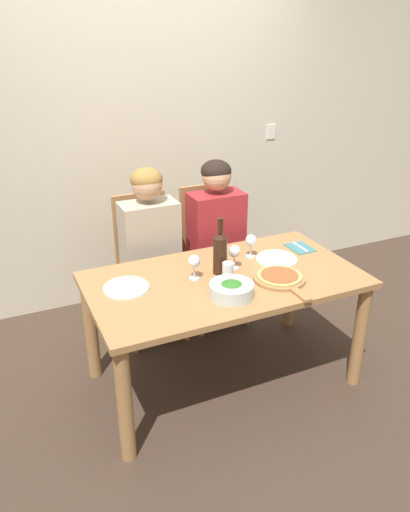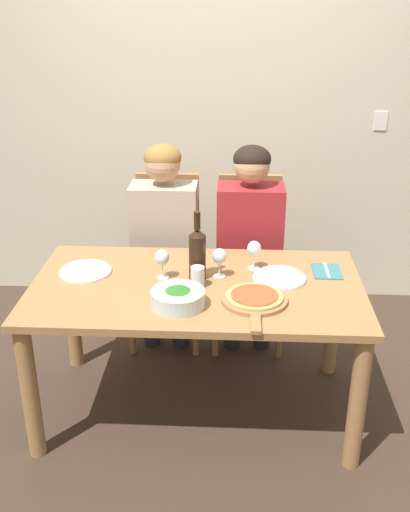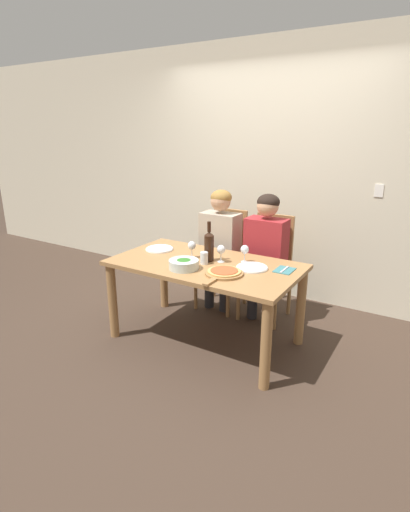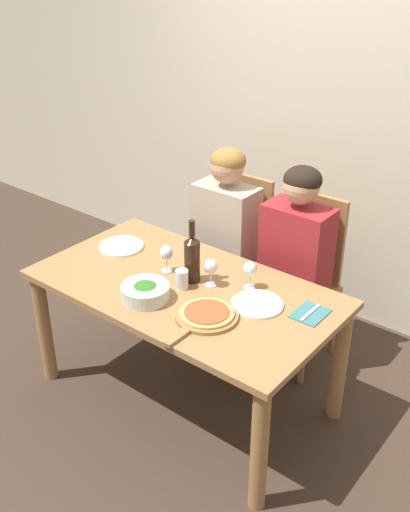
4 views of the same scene
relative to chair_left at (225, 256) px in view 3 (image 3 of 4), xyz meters
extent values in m
plane|color=#3D2D23|center=(0.23, -0.77, -0.54)|extent=(40.00, 40.00, 0.00)
cube|color=beige|center=(0.23, 0.60, 0.81)|extent=(10.00, 0.05, 2.70)
cube|color=white|center=(1.33, 0.57, 0.71)|extent=(0.08, 0.01, 0.12)
cube|color=#9E7042|center=(0.23, -0.77, 0.17)|extent=(1.59, 0.87, 0.04)
cylinder|color=#9E7042|center=(-0.50, -1.15, -0.19)|extent=(0.08, 0.08, 0.69)
cylinder|color=#9E7042|center=(0.97, -1.15, -0.19)|extent=(0.08, 0.08, 0.69)
cylinder|color=#9E7042|center=(-0.50, -0.40, -0.19)|extent=(0.08, 0.08, 0.69)
cylinder|color=#9E7042|center=(0.97, -0.40, -0.19)|extent=(0.08, 0.08, 0.69)
cube|color=#9E7042|center=(0.00, -0.08, -0.09)|extent=(0.42, 0.42, 0.04)
cube|color=#9E7042|center=(0.00, 0.11, 0.20)|extent=(0.38, 0.03, 0.54)
cylinder|color=#9E7042|center=(-0.19, -0.27, -0.32)|extent=(0.04, 0.04, 0.43)
cylinder|color=#9E7042|center=(0.19, -0.27, -0.32)|extent=(0.04, 0.04, 0.43)
cylinder|color=#9E7042|center=(-0.19, 0.11, -0.32)|extent=(0.04, 0.04, 0.43)
cylinder|color=#9E7042|center=(0.19, 0.11, -0.32)|extent=(0.04, 0.04, 0.43)
cube|color=#9E7042|center=(0.50, -0.08, -0.09)|extent=(0.42, 0.42, 0.04)
cube|color=#9E7042|center=(0.50, 0.11, 0.20)|extent=(0.38, 0.03, 0.54)
cylinder|color=#9E7042|center=(0.31, -0.27, -0.32)|extent=(0.04, 0.04, 0.43)
cylinder|color=#9E7042|center=(0.69, -0.27, -0.32)|extent=(0.04, 0.04, 0.43)
cylinder|color=#9E7042|center=(0.31, 0.11, -0.32)|extent=(0.04, 0.04, 0.43)
cylinder|color=#9E7042|center=(0.69, 0.11, -0.32)|extent=(0.04, 0.04, 0.43)
cylinder|color=#28282D|center=(-0.09, -0.16, -0.30)|extent=(0.10, 0.10, 0.47)
cylinder|color=#28282D|center=(0.09, -0.16, -0.30)|extent=(0.10, 0.10, 0.47)
cube|color=tan|center=(0.00, -0.10, 0.20)|extent=(0.38, 0.22, 0.54)
cylinder|color=tan|center=(-0.20, -0.35, 0.05)|extent=(0.07, 0.31, 0.14)
cylinder|color=tan|center=(0.20, -0.35, 0.05)|extent=(0.07, 0.31, 0.14)
sphere|color=tan|center=(0.00, -0.10, 0.59)|extent=(0.20, 0.20, 0.20)
ellipsoid|color=olive|center=(0.00, -0.09, 0.63)|extent=(0.21, 0.21, 0.15)
cylinder|color=#28282D|center=(0.41, -0.16, -0.30)|extent=(0.10, 0.10, 0.47)
cylinder|color=#28282D|center=(0.59, -0.16, -0.30)|extent=(0.10, 0.10, 0.47)
cube|color=maroon|center=(0.50, -0.10, 0.20)|extent=(0.38, 0.22, 0.54)
cylinder|color=maroon|center=(0.30, -0.35, 0.05)|extent=(0.07, 0.31, 0.14)
cylinder|color=maroon|center=(0.70, -0.35, 0.05)|extent=(0.07, 0.31, 0.14)
sphere|color=tan|center=(0.50, -0.10, 0.59)|extent=(0.20, 0.20, 0.20)
ellipsoid|color=black|center=(0.50, -0.09, 0.63)|extent=(0.21, 0.21, 0.15)
cylinder|color=black|center=(0.23, -0.71, 0.30)|extent=(0.08, 0.08, 0.22)
cone|color=black|center=(0.23, -0.71, 0.43)|extent=(0.08, 0.08, 0.03)
cylinder|color=black|center=(0.23, -0.71, 0.49)|extent=(0.03, 0.03, 0.09)
cylinder|color=silver|center=(0.16, -0.99, 0.23)|extent=(0.24, 0.24, 0.07)
ellipsoid|color=#2D6B23|center=(0.16, -0.99, 0.23)|extent=(0.20, 0.20, 0.08)
cylinder|color=white|center=(-0.33, -0.67, 0.19)|extent=(0.26, 0.26, 0.01)
torus|color=white|center=(-0.33, -0.67, 0.20)|extent=(0.25, 0.25, 0.02)
cylinder|color=white|center=(0.63, -0.70, 0.19)|extent=(0.26, 0.26, 0.01)
torus|color=white|center=(0.63, -0.70, 0.20)|extent=(0.25, 0.25, 0.02)
cylinder|color=#9E7042|center=(0.50, -0.93, 0.20)|extent=(0.30, 0.30, 0.02)
cube|color=#9E7042|center=(0.50, -1.15, 0.20)|extent=(0.04, 0.14, 0.02)
cylinder|color=tan|center=(0.50, -0.93, 0.21)|extent=(0.26, 0.26, 0.01)
cylinder|color=#AD4C28|center=(0.50, -0.93, 0.22)|extent=(0.21, 0.21, 0.01)
cylinder|color=silver|center=(0.06, -0.72, 0.19)|extent=(0.06, 0.06, 0.01)
cylinder|color=silver|center=(0.06, -0.72, 0.23)|extent=(0.01, 0.01, 0.07)
ellipsoid|color=silver|center=(0.06, -0.72, 0.30)|extent=(0.07, 0.07, 0.08)
ellipsoid|color=maroon|center=(0.06, -0.72, 0.29)|extent=(0.06, 0.06, 0.03)
cylinder|color=silver|center=(0.51, -0.58, 0.19)|extent=(0.06, 0.06, 0.01)
cylinder|color=silver|center=(0.51, -0.58, 0.23)|extent=(0.01, 0.01, 0.07)
ellipsoid|color=silver|center=(0.51, -0.58, 0.30)|extent=(0.07, 0.07, 0.08)
ellipsoid|color=maroon|center=(0.51, -0.58, 0.29)|extent=(0.06, 0.06, 0.03)
cylinder|color=silver|center=(0.34, -0.69, 0.19)|extent=(0.06, 0.06, 0.01)
cylinder|color=silver|center=(0.34, -0.69, 0.23)|extent=(0.01, 0.01, 0.07)
ellipsoid|color=silver|center=(0.34, -0.69, 0.30)|extent=(0.07, 0.07, 0.08)
ellipsoid|color=maroon|center=(0.34, -0.69, 0.29)|extent=(0.06, 0.06, 0.03)
cylinder|color=silver|center=(0.24, -0.80, 0.24)|extent=(0.07, 0.07, 0.10)
cube|color=#387075|center=(0.87, -0.60, 0.19)|extent=(0.14, 0.18, 0.01)
cube|color=silver|center=(0.87, -0.60, 0.20)|extent=(0.01, 0.17, 0.01)
camera|label=1|loc=(-0.95, -3.08, 1.51)|focal=35.00mm
camera|label=2|loc=(0.40, -3.33, 1.48)|focal=42.00mm
camera|label=3|loc=(1.90, -3.49, 1.28)|focal=28.00mm
camera|label=4|loc=(1.96, -2.78, 1.78)|focal=42.00mm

